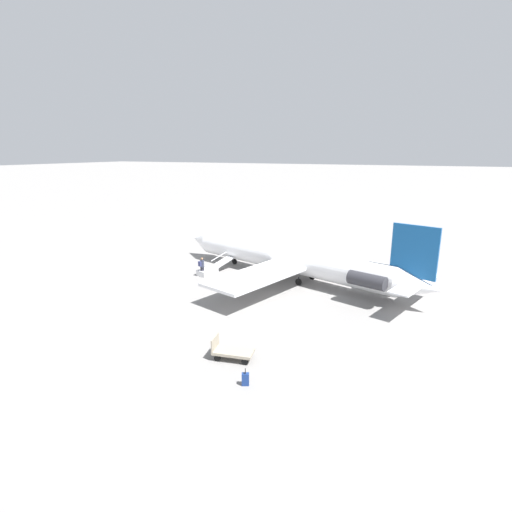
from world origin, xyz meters
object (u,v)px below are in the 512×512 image
airplane_main (295,260)px  passenger (202,265)px  boarding_stairs (211,270)px  suitcase (245,379)px  luggage_cart (231,351)px

airplane_main → passenger: 8.43m
boarding_stairs → passenger: size_ratio=2.38×
passenger → suitcase: bearing=-124.7°
boarding_stairs → luggage_cart: size_ratio=1.75×
airplane_main → passenger: airplane_main is taller
passenger → suitcase: 18.08m
luggage_cart → suitcase: (-1.86, 1.96, -0.13)m
luggage_cart → suitcase: size_ratio=2.69×
passenger → luggage_cart: passenger is taller
boarding_stairs → suitcase: boarding_stairs is taller
airplane_main → luggage_cart: 14.85m
suitcase → boarding_stairs: bearing=-53.5°
passenger → boarding_stairs: bearing=0.3°
boarding_stairs → suitcase: (-11.13, 15.02, -0.03)m
suitcase → luggage_cart: bearing=-46.5°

